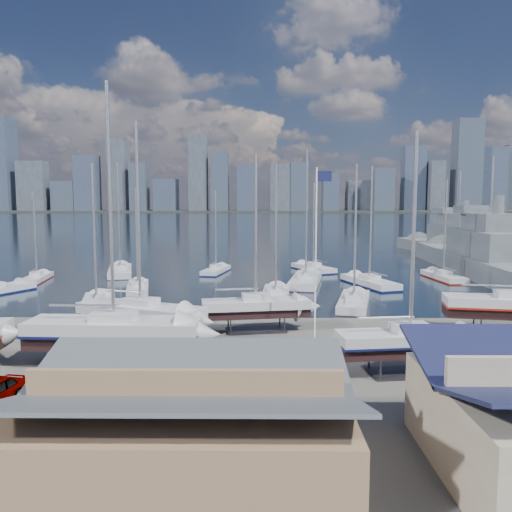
{
  "coord_description": "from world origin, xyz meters",
  "views": [
    {
      "loc": [
        2.81,
        -43.86,
        10.18
      ],
      "look_at": [
        2.29,
        8.0,
        4.73
      ],
      "focal_mm": 35.0,
      "sensor_mm": 36.0,
      "label": 1
    }
  ],
  "objects": [
    {
      "name": "ground",
      "position": [
        0.0,
        -10.0,
        0.0
      ],
      "size": [
        1400.0,
        1400.0,
        0.0
      ],
      "primitive_type": "plane",
      "color": "#605E59",
      "rests_on": "ground"
    },
    {
      "name": "water",
      "position": [
        0.0,
        300.0,
        -0.15
      ],
      "size": [
        1400.0,
        600.0,
        0.4
      ],
      "primitive_type": "cube",
      "color": "#19293A",
      "rests_on": "ground"
    },
    {
      "name": "far_shore",
      "position": [
        0.0,
        560.0,
        1.1
      ],
      "size": [
        1400.0,
        80.0,
        2.2
      ],
      "primitive_type": "cube",
      "color": "#2D332D",
      "rests_on": "ground"
    },
    {
      "name": "skyline",
      "position": [
        -7.83,
        553.76,
        39.09
      ],
      "size": [
        639.14,
        43.8,
        107.69
      ],
      "color": "#475166",
      "rests_on": "far_shore"
    },
    {
      "name": "shed_grey",
      "position": [
        0.0,
        -26.0,
        2.15
      ],
      "size": [
        12.6,
        8.4,
        4.17
      ],
      "color": "#8C6B4C",
      "rests_on": "ground"
    },
    {
      "name": "sailboat_cradle_2",
      "position": [
        -6.08,
        -7.78,
        2.08
      ],
      "size": [
        10.12,
        6.36,
        16.04
      ],
      "rotation": [
        0.0,
        0.0,
        -0.4
      ],
      "color": "#2D2D33",
      "rests_on": "ground"
    },
    {
      "name": "sailboat_cradle_3",
      "position": [
        -6.44,
        -13.25,
        2.15
      ],
      "size": [
        11.02,
        3.48,
        17.5
      ],
      "rotation": [
        0.0,
        0.0,
        -0.04
      ],
      "color": "#2D2D33",
      "rests_on": "ground"
    },
    {
      "name": "sailboat_cradle_4",
      "position": [
        2.41,
        -4.73,
        1.98
      ],
      "size": [
        8.81,
        3.77,
        14.08
      ],
      "rotation": [
        0.0,
        0.0,
        0.17
      ],
      "color": "#2D2D33",
      "rests_on": "ground"
    },
    {
      "name": "sailboat_cradle_5",
      "position": [
        11.73,
        -14.72,
        1.99
      ],
      "size": [
        9.04,
        3.58,
        14.34
      ],
      "rotation": [
        0.0,
        0.0,
        0.13
      ],
      "color": "#2D2D33",
      "rests_on": "ground"
    },
    {
      "name": "sailboat_cradle_6",
      "position": [
        22.73,
        -4.87,
        2.1
      ],
      "size": [
        10.66,
        4.61,
        16.62
      ],
      "rotation": [
        0.0,
        0.0,
        -0.17
      ],
      "color": "#2D2D33",
      "rests_on": "ground"
    },
    {
      "name": "sailboat_moored_1",
      "position": [
        -26.77,
        20.96,
        0.31
      ],
      "size": [
        3.52,
        8.44,
        12.24
      ],
      "rotation": [
        0.0,
        0.0,
        1.72
      ],
      "color": "black",
      "rests_on": "water"
    },
    {
      "name": "sailboat_moored_2",
      "position": [
        -17.38,
        26.8,
        0.32
      ],
      "size": [
        5.72,
        11.46,
        16.66
      ],
      "rotation": [
        0.0,
        0.0,
        1.82
      ],
      "color": "black",
      "rests_on": "water"
    },
    {
      "name": "sailboat_moored_3",
      "position": [
        -13.05,
        3.32,
        0.31
      ],
      "size": [
        5.2,
        10.16,
        14.62
      ],
      "rotation": [
        0.0,
        0.0,
        1.83
      ],
      "color": "black",
      "rests_on": "water"
    },
    {
      "name": "sailboat_moored_4",
      "position": [
        -11.62,
        13.7,
        0.32
      ],
      "size": [
        4.05,
        8.62,
        12.56
      ],
      "rotation": [
        0.0,
        0.0,
        1.79
      ],
      "color": "black",
      "rests_on": "water"
    },
    {
      "name": "sailboat_moored_5",
      "position": [
        -3.8,
        28.7,
        0.31
      ],
      "size": [
        3.94,
        8.76,
        12.66
      ],
      "rotation": [
        0.0,
        0.0,
        1.38
      ],
      "color": "black",
      "rests_on": "water"
    },
    {
      "name": "sailboat_moored_6",
      "position": [
        4.38,
        8.35,
        0.31
      ],
      "size": [
        3.45,
        10.12,
        14.88
      ],
      "rotation": [
        0.0,
        0.0,
        1.5
      ],
      "color": "black",
      "rests_on": "water"
    },
    {
      "name": "sailboat_moored_7",
      "position": [
        8.47,
        18.28,
        0.32
      ],
      "size": [
        5.27,
        12.04,
        17.59
      ],
      "rotation": [
        0.0,
        0.0,
        1.39
      ],
      "color": "black",
      "rests_on": "water"
    },
    {
      "name": "sailboat_moored_8",
      "position": [
        10.74,
        31.2,
        0.31
      ],
      "size": [
        6.36,
        9.54,
        13.93
      ],
      "rotation": [
        0.0,
        0.0,
        2.02
      ],
      "color": "black",
      "rests_on": "water"
    },
    {
      "name": "sailboat_moored_9",
      "position": [
        12.05,
        4.96,
        0.32
      ],
      "size": [
        4.98,
        10.1,
        14.69
      ],
      "rotation": [
        0.0,
        0.0,
        1.33
      ],
      "color": "black",
      "rests_on": "water"
    },
    {
      "name": "sailboat_moored_10",
      "position": [
        16.29,
        17.39,
        0.31
      ],
      "size": [
        5.87,
        10.71,
        15.43
      ],
      "rotation": [
        0.0,
        0.0,
        1.88
      ],
      "color": "black",
      "rests_on": "water"
    },
    {
      "name": "sailboat_moored_11",
      "position": [
        27.27,
        22.48,
        0.31
      ],
      "size": [
        3.38,
        9.51,
        13.94
      ],
      "rotation": [
        0.0,
        0.0,
        1.65
      ],
      "color": "black",
      "rests_on": "water"
    },
    {
      "name": "naval_ship_east",
      "position": [
        35.14,
        26.84,
        1.67
      ],
      "size": [
        11.84,
        51.84,
        18.62
      ],
      "rotation": [
        0.0,
        0.0,
        1.5
      ],
      "color": "slate",
      "rests_on": "water"
    },
    {
      "name": "naval_ship_west",
      "position": [
        40.56,
        51.98,
        1.66
      ],
      "size": [
        11.98,
        42.98,
        17.82
      ],
      "rotation": [
        0.0,
        0.0,
        1.69
      ],
      "color": "slate",
      "rests_on": "water"
    },
    {
      "name": "car_b",
      "position": [
        -5.34,
        -21.93,
        0.76
      ],
      "size": [
        4.8,
        2.21,
        1.52
      ],
      "primitive_type": "imported",
      "rotation": [
        0.0,
        0.0,
        1.7
      ],
      "color": "gray",
      "rests_on": "ground"
    },
    {
      "name": "car_c",
      "position": [
        4.01,
        -20.07,
        0.69
      ],
      "size": [
        3.36,
        5.37,
        1.38
      ],
      "primitive_type": "imported",
      "rotation": [
        0.0,
        0.0,
        0.23
      ],
      "color": "gray",
      "rests_on": "ground"
    },
    {
      "name": "car_d",
      "position": [
        12.69,
        -20.23,
        0.66
      ],
      "size": [
        2.05,
        4.64,
        1.32
      ],
      "primitive_type": "imported",
      "rotation": [
        0.0,
        0.0,
        0.04
      ],
      "color": "gray",
      "rests_on": "ground"
    },
    {
      "name": "flagpole",
      "position": [
        6.87,
        -7.94,
        7.41
      ],
      "size": [
        1.12,
        0.12,
        12.77
      ],
      "color": "white",
      "rests_on": "ground"
    }
  ]
}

